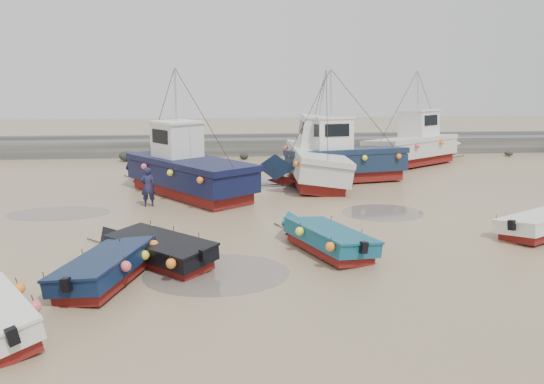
{
  "coord_description": "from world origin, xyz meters",
  "views": [
    {
      "loc": [
        -2.51,
        -18.31,
        5.76
      ],
      "look_at": [
        -0.59,
        1.78,
        1.4
      ],
      "focal_mm": 35.0,
      "sensor_mm": 36.0,
      "label": 1
    }
  ],
  "objects": [
    {
      "name": "ground",
      "position": [
        0.0,
        0.0,
        0.0
      ],
      "size": [
        120.0,
        120.0,
        0.0
      ],
      "primitive_type": "plane",
      "color": "#9F855F",
      "rests_on": "ground"
    },
    {
      "name": "dinghy_1",
      "position": [
        -5.73,
        -3.33,
        0.55
      ],
      "size": [
        2.88,
        5.9,
        1.43
      ],
      "rotation": [
        0.0,
        0.0,
        -0.28
      ],
      "color": "maroon",
      "rests_on": "ground"
    },
    {
      "name": "puddle_d",
      "position": [
        1.95,
        10.74,
        0.0
      ],
      "size": [
        5.87,
        5.87,
        0.01
      ],
      "primitive_type": "cylinder",
      "color": "#635950",
      "rests_on": "ground"
    },
    {
      "name": "puddle_b",
      "position": [
        4.42,
        3.55,
        0.0
      ],
      "size": [
        3.56,
        3.56,
        0.01
      ],
      "primitive_type": "cylinder",
      "color": "#635950",
      "rests_on": "ground"
    },
    {
      "name": "dinghy_4",
      "position": [
        -4.73,
        -1.9,
        0.55
      ],
      "size": [
        4.89,
        4.7,
        1.43
      ],
      "rotation": [
        0.0,
        0.0,
        0.81
      ],
      "color": "maroon",
      "rests_on": "ground"
    },
    {
      "name": "seawall",
      "position": [
        0.05,
        21.99,
        0.63
      ],
      "size": [
        60.0,
        4.92,
        1.5
      ],
      "color": "slate",
      "rests_on": "ground"
    },
    {
      "name": "puddle_a",
      "position": [
        -2.74,
        -3.18,
        0.0
      ],
      "size": [
        4.42,
        4.42,
        0.01
      ],
      "primitive_type": "cylinder",
      "color": "#635950",
      "rests_on": "ground"
    },
    {
      "name": "cabin_boat_2",
      "position": [
        3.87,
        10.54,
        1.35
      ],
      "size": [
        9.8,
        3.84,
        6.22
      ],
      "rotation": [
        0.0,
        0.0,
        1.76
      ],
      "color": "maroon",
      "rests_on": "ground"
    },
    {
      "name": "dinghy_2",
      "position": [
        0.85,
        -1.26,
        0.55
      ],
      "size": [
        3.08,
        5.69,
        1.43
      ],
      "rotation": [
        0.0,
        0.0,
        0.38
      ],
      "color": "maroon",
      "rests_on": "ground"
    },
    {
      "name": "puddle_c",
      "position": [
        -9.62,
        4.75,
        0.0
      ],
      "size": [
        4.35,
        4.35,
        0.01
      ],
      "primitive_type": "cylinder",
      "color": "#635950",
      "rests_on": "ground"
    },
    {
      "name": "person",
      "position": [
        -5.89,
        5.7,
        0.0
      ],
      "size": [
        0.71,
        0.51,
        1.82
      ],
      "primitive_type": "imported",
      "rotation": [
        0.0,
        0.0,
        3.26
      ],
      "color": "#1B1C3A",
      "rests_on": "ground"
    },
    {
      "name": "cabin_boat_0",
      "position": [
        -4.5,
        8.31,
        1.31
      ],
      "size": [
        7.71,
        9.67,
        6.22
      ],
      "rotation": [
        0.0,
        0.0,
        0.64
      ],
      "color": "maroon",
      "rests_on": "ground"
    },
    {
      "name": "cabin_boat_1",
      "position": [
        2.53,
        11.02,
        1.31
      ],
      "size": [
        3.33,
        11.06,
        6.22
      ],
      "rotation": [
        0.0,
        0.0,
        -0.03
      ],
      "color": "maroon",
      "rests_on": "ground"
    },
    {
      "name": "cabin_boat_3",
      "position": [
        10.67,
        16.26,
        1.35
      ],
      "size": [
        9.05,
        6.79,
        6.22
      ],
      "rotation": [
        0.0,
        0.0,
        -0.98
      ],
      "color": "maroon",
      "rests_on": "ground"
    }
  ]
}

